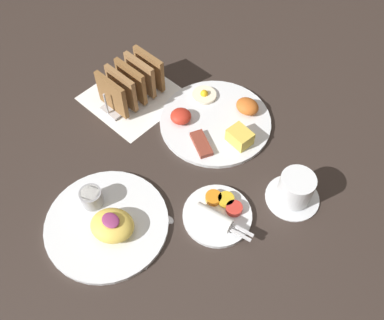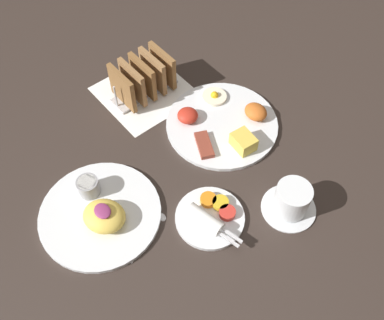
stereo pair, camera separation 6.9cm
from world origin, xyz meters
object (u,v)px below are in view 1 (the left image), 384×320
at_px(plate_foreground, 107,222).
at_px(plate_condiments, 218,214).
at_px(toast_rack, 131,83).
at_px(plate_breakfast, 217,121).
at_px(coffee_cup, 295,190).

bearing_deg(plate_foreground, plate_condiments, 47.86).
height_order(plate_condiments, toast_rack, toast_rack).
height_order(plate_breakfast, coffee_cup, coffee_cup).
bearing_deg(plate_condiments, toast_rack, 163.73).
relative_size(plate_breakfast, toast_rack, 1.55).
distance_m(plate_condiments, plate_foreground, 0.24).
bearing_deg(coffee_cup, plate_condiments, -121.69).
distance_m(toast_rack, coffee_cup, 0.49).
xyz_separation_m(plate_foreground, toast_rack, (-0.24, 0.29, 0.04)).
bearing_deg(coffee_cup, plate_foreground, -127.71).
height_order(plate_breakfast, plate_condiments, plate_breakfast).
bearing_deg(coffee_cup, toast_rack, -176.10).
height_order(plate_breakfast, toast_rack, toast_rack).
bearing_deg(toast_rack, coffee_cup, 3.90).
bearing_deg(toast_rack, plate_breakfast, 20.49).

